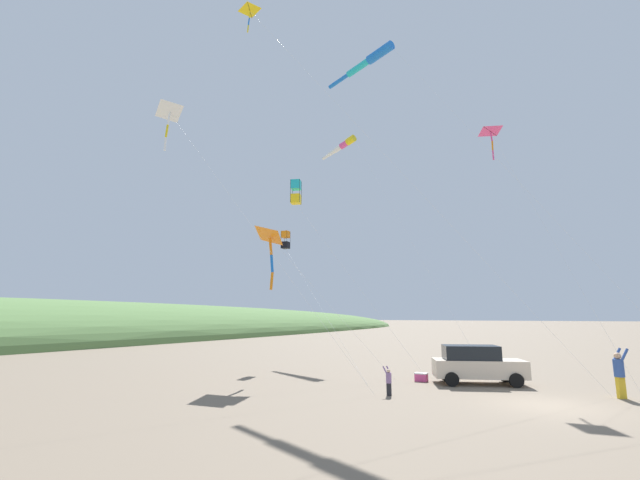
{
  "coord_description": "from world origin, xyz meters",
  "views": [
    {
      "loc": [
        -1.15,
        18.88,
        3.3
      ],
      "look_at": [
        12.25,
        -4.04,
        7.98
      ],
      "focal_mm": 24.17,
      "sensor_mm": 36.0,
      "label": 1
    }
  ],
  "objects_px": {
    "person_adult_flyer": "(619,371)",
    "kite_delta_blue_topmost": "(253,14)",
    "person_child_green_jacket": "(389,380)",
    "kite_box_small_distant": "(296,192)",
    "cooler_box": "(421,377)",
    "kite_delta_magenta_far_left": "(271,236)",
    "kite_delta_orange_high_right": "(171,113)",
    "parked_car": "(476,364)",
    "kite_box_long_streamer_left": "(286,240)",
    "kite_windsock_teal_far_right": "(343,146)",
    "kite_delta_white_trailing": "(491,132)",
    "kite_windsock_rainbow_low_near": "(368,61)"
  },
  "relations": [
    {
      "from": "cooler_box",
      "to": "kite_box_small_distant",
      "type": "distance_m",
      "value": 13.36
    },
    {
      "from": "person_adult_flyer",
      "to": "kite_delta_magenta_far_left",
      "type": "relative_size",
      "value": 0.24
    },
    {
      "from": "parked_car",
      "to": "kite_delta_magenta_far_left",
      "type": "height_order",
      "value": "kite_delta_magenta_far_left"
    },
    {
      "from": "person_child_green_jacket",
      "to": "kite_windsock_teal_far_right",
      "type": "distance_m",
      "value": 28.64
    },
    {
      "from": "kite_box_long_streamer_left",
      "to": "kite_windsock_rainbow_low_near",
      "type": "height_order",
      "value": "kite_windsock_rainbow_low_near"
    },
    {
      "from": "cooler_box",
      "to": "person_child_green_jacket",
      "type": "height_order",
      "value": "person_child_green_jacket"
    },
    {
      "from": "kite_box_small_distant",
      "to": "kite_delta_white_trailing",
      "type": "xyz_separation_m",
      "value": [
        -11.29,
        -4.66,
        3.36
      ]
    },
    {
      "from": "parked_car",
      "to": "kite_box_long_streamer_left",
      "type": "xyz_separation_m",
      "value": [
        13.31,
        -2.47,
        7.79
      ]
    },
    {
      "from": "person_child_green_jacket",
      "to": "kite_windsock_rainbow_low_near",
      "type": "bearing_deg",
      "value": -62.73
    },
    {
      "from": "kite_delta_magenta_far_left",
      "to": "kite_delta_orange_high_right",
      "type": "bearing_deg",
      "value": 60.52
    },
    {
      "from": "person_child_green_jacket",
      "to": "kite_delta_white_trailing",
      "type": "relative_size",
      "value": 0.08
    },
    {
      "from": "kite_delta_orange_high_right",
      "to": "kite_box_long_streamer_left",
      "type": "xyz_separation_m",
      "value": [
        0.29,
        -11.1,
        -5.09
      ]
    },
    {
      "from": "person_child_green_jacket",
      "to": "kite_windsock_rainbow_low_near",
      "type": "height_order",
      "value": "kite_windsock_rainbow_low_near"
    },
    {
      "from": "kite_delta_orange_high_right",
      "to": "kite_delta_white_trailing",
      "type": "bearing_deg",
      "value": -137.89
    },
    {
      "from": "cooler_box",
      "to": "kite_delta_white_trailing",
      "type": "relative_size",
      "value": 0.04
    },
    {
      "from": "person_adult_flyer",
      "to": "kite_delta_white_trailing",
      "type": "bearing_deg",
      "value": -45.73
    },
    {
      "from": "kite_box_long_streamer_left",
      "to": "kite_delta_white_trailing",
      "type": "bearing_deg",
      "value": -173.91
    },
    {
      "from": "kite_delta_orange_high_right",
      "to": "kite_delta_blue_topmost",
      "type": "height_order",
      "value": "kite_delta_blue_topmost"
    },
    {
      "from": "kite_delta_white_trailing",
      "to": "parked_car",
      "type": "bearing_deg",
      "value": 76.76
    },
    {
      "from": "kite_delta_blue_topmost",
      "to": "kite_box_small_distant",
      "type": "distance_m",
      "value": 10.34
    },
    {
      "from": "kite_delta_orange_high_right",
      "to": "kite_delta_blue_topmost",
      "type": "bearing_deg",
      "value": -162.4
    },
    {
      "from": "parked_car",
      "to": "kite_windsock_teal_far_right",
      "type": "height_order",
      "value": "kite_windsock_teal_far_right"
    },
    {
      "from": "kite_box_long_streamer_left",
      "to": "kite_windsock_teal_far_right",
      "type": "distance_m",
      "value": 15.21
    },
    {
      "from": "parked_car",
      "to": "kite_delta_white_trailing",
      "type": "distance_m",
      "value": 14.15
    },
    {
      "from": "person_child_green_jacket",
      "to": "parked_car",
      "type": "bearing_deg",
      "value": -116.84
    },
    {
      "from": "kite_delta_magenta_far_left",
      "to": "kite_windsock_teal_far_right",
      "type": "distance_m",
      "value": 20.7
    },
    {
      "from": "person_adult_flyer",
      "to": "kite_delta_orange_high_right",
      "type": "relative_size",
      "value": 0.14
    },
    {
      "from": "person_child_green_jacket",
      "to": "kite_box_small_distant",
      "type": "relative_size",
      "value": 0.1
    },
    {
      "from": "cooler_box",
      "to": "kite_delta_orange_high_right",
      "type": "height_order",
      "value": "kite_delta_orange_high_right"
    },
    {
      "from": "person_child_green_jacket",
      "to": "kite_box_long_streamer_left",
      "type": "height_order",
      "value": "kite_box_long_streamer_left"
    },
    {
      "from": "cooler_box",
      "to": "kite_windsock_teal_far_right",
      "type": "bearing_deg",
      "value": -49.92
    },
    {
      "from": "kite_delta_orange_high_right",
      "to": "kite_box_long_streamer_left",
      "type": "height_order",
      "value": "kite_delta_orange_high_right"
    },
    {
      "from": "kite_delta_orange_high_right",
      "to": "kite_windsock_rainbow_low_near",
      "type": "distance_m",
      "value": 14.34
    },
    {
      "from": "kite_box_small_distant",
      "to": "kite_delta_white_trailing",
      "type": "bearing_deg",
      "value": -157.6
    },
    {
      "from": "kite_box_long_streamer_left",
      "to": "kite_windsock_teal_far_right",
      "type": "bearing_deg",
      "value": -86.7
    },
    {
      "from": "cooler_box",
      "to": "kite_windsock_rainbow_low_near",
      "type": "distance_m",
      "value": 20.87
    },
    {
      "from": "cooler_box",
      "to": "parked_car",
      "type": "bearing_deg",
      "value": -169.02
    },
    {
      "from": "person_adult_flyer",
      "to": "kite_delta_blue_topmost",
      "type": "height_order",
      "value": "kite_delta_blue_topmost"
    },
    {
      "from": "kite_delta_magenta_far_left",
      "to": "kite_box_small_distant",
      "type": "bearing_deg",
      "value": -85.54
    },
    {
      "from": "kite_delta_orange_high_right",
      "to": "kite_delta_magenta_far_left",
      "type": "distance_m",
      "value": 8.45
    },
    {
      "from": "kite_box_long_streamer_left",
      "to": "kite_delta_blue_topmost",
      "type": "relative_size",
      "value": 0.49
    },
    {
      "from": "person_child_green_jacket",
      "to": "kite_delta_white_trailing",
      "type": "bearing_deg",
      "value": -111.19
    },
    {
      "from": "person_child_green_jacket",
      "to": "kite_delta_magenta_far_left",
      "type": "bearing_deg",
      "value": -12.17
    },
    {
      "from": "kite_windsock_rainbow_low_near",
      "to": "kite_windsock_teal_far_right",
      "type": "height_order",
      "value": "kite_windsock_rainbow_low_near"
    },
    {
      "from": "cooler_box",
      "to": "kite_delta_magenta_far_left",
      "type": "relative_size",
      "value": 0.07
    },
    {
      "from": "parked_car",
      "to": "kite_box_small_distant",
      "type": "xyz_separation_m",
      "value": [
        10.35,
        0.66,
        10.17
      ]
    },
    {
      "from": "parked_car",
      "to": "kite_delta_orange_high_right",
      "type": "height_order",
      "value": "kite_delta_orange_high_right"
    },
    {
      "from": "cooler_box",
      "to": "kite_delta_magenta_far_left",
      "type": "xyz_separation_m",
      "value": [
        7.48,
        3.0,
        7.54
      ]
    },
    {
      "from": "person_adult_flyer",
      "to": "kite_delta_white_trailing",
      "type": "xyz_separation_m",
      "value": [
        4.86,
        -4.98,
        13.41
      ]
    },
    {
      "from": "parked_car",
      "to": "kite_box_small_distant",
      "type": "relative_size",
      "value": 0.39
    }
  ]
}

